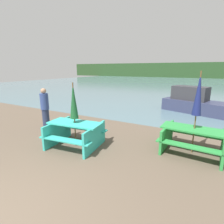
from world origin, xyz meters
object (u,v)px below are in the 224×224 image
(umbrella_navy, at_px, (198,94))
(boat, at_px, (199,104))
(umbrella_darkgreen, at_px, (74,101))
(picnic_table_green, at_px, (193,138))
(person, at_px, (45,108))
(picnic_table_teal, at_px, (75,132))

(umbrella_navy, height_order, boat, umbrella_navy)
(umbrella_darkgreen, bearing_deg, boat, 64.22)
(picnic_table_green, bearing_deg, umbrella_navy, -90.00)
(boat, relative_size, person, 2.71)
(boat, xyz_separation_m, person, (-5.56, -5.87, 0.31))
(picnic_table_teal, xyz_separation_m, person, (-2.32, 0.84, 0.37))
(picnic_table_teal, xyz_separation_m, boat, (3.24, 6.71, 0.06))
(picnic_table_green, xyz_separation_m, umbrella_darkgreen, (-3.35, -1.30, 1.01))
(umbrella_navy, bearing_deg, umbrella_darkgreen, -158.80)
(picnic_table_green, bearing_deg, umbrella_darkgreen, -158.80)
(picnic_table_teal, bearing_deg, person, 160.02)
(umbrella_navy, relative_size, person, 1.44)
(picnic_table_teal, xyz_separation_m, umbrella_darkgreen, (0.00, -0.00, 1.00))
(picnic_table_teal, relative_size, boat, 0.41)
(picnic_table_teal, height_order, picnic_table_green, picnic_table_teal)
(picnic_table_teal, distance_m, person, 2.49)
(picnic_table_teal, xyz_separation_m, umbrella_navy, (3.35, 1.30, 1.28))
(umbrella_darkgreen, relative_size, umbrella_navy, 0.85)
(picnic_table_teal, distance_m, umbrella_navy, 3.81)
(picnic_table_green, distance_m, umbrella_navy, 1.29)
(umbrella_navy, bearing_deg, picnic_table_green, 90.00)
(picnic_table_teal, relative_size, umbrella_darkgreen, 0.90)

